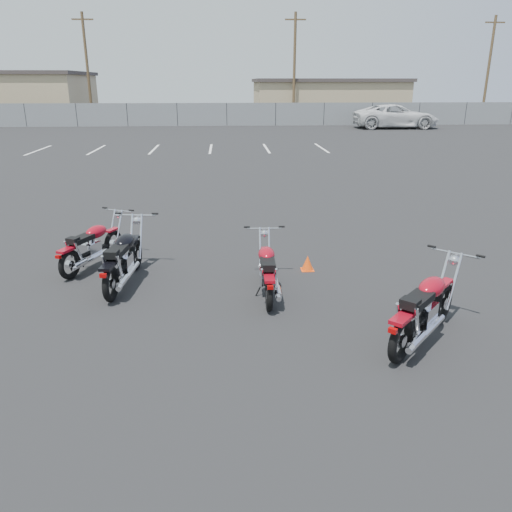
{
  "coord_description": "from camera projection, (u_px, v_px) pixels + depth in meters",
  "views": [
    {
      "loc": [
        -0.29,
        -7.16,
        3.36
      ],
      "look_at": [
        0.2,
        0.6,
        0.65
      ],
      "focal_mm": 35.0,
      "sensor_mm": 36.0,
      "label": 1
    }
  ],
  "objects": [
    {
      "name": "utility_pole_d",
      "position": [
        489.0,
        67.0,
        45.46
      ],
      "size": [
        1.8,
        0.24,
        9.0
      ],
      "color": "#4B3822",
      "rests_on": "ground"
    },
    {
      "name": "motorcycle_front_red",
      "position": [
        92.0,
        246.0,
        9.47
      ],
      "size": [
        1.14,
        1.88,
        0.94
      ],
      "color": "black",
      "rests_on": "ground"
    },
    {
      "name": "tan_building_east",
      "position": [
        327.0,
        98.0,
        49.32
      ],
      "size": [
        14.4,
        9.4,
        3.7
      ],
      "color": "tan",
      "rests_on": "ground"
    },
    {
      "name": "utility_pole_c",
      "position": [
        294.0,
        66.0,
        43.44
      ],
      "size": [
        1.8,
        0.24,
        9.0
      ],
      "color": "#4B3822",
      "rests_on": "ground"
    },
    {
      "name": "training_cone_near",
      "position": [
        307.0,
        263.0,
        9.4
      ],
      "size": [
        0.24,
        0.24,
        0.28
      ],
      "color": "#FF4C0D",
      "rests_on": "ground"
    },
    {
      "name": "motorcycle_third_red",
      "position": [
        267.0,
        270.0,
        8.24
      ],
      "size": [
        0.73,
        1.9,
        0.93
      ],
      "color": "black",
      "rests_on": "ground"
    },
    {
      "name": "motorcycle_rear_red",
      "position": [
        425.0,
        309.0,
        6.72
      ],
      "size": [
        1.75,
        1.84,
        1.05
      ],
      "color": "black",
      "rests_on": "ground"
    },
    {
      "name": "white_van",
      "position": [
        396.0,
        109.0,
        38.2
      ],
      "size": [
        3.07,
        7.43,
        2.8
      ],
      "primitive_type": "imported",
      "rotation": [
        0.0,
        0.0,
        1.55
      ],
      "color": "silver",
      "rests_on": "ground"
    },
    {
      "name": "utility_pole_b",
      "position": [
        87.0,
        66.0,
        43.3
      ],
      "size": [
        1.8,
        0.24,
        9.0
      ],
      "color": "#4B3822",
      "rests_on": "ground"
    },
    {
      "name": "chainlink_fence",
      "position": [
        227.0,
        114.0,
        40.55
      ],
      "size": [
        80.06,
        0.06,
        1.8
      ],
      "color": "slate",
      "rests_on": "ground"
    },
    {
      "name": "parking_line_stripes",
      "position": [
        182.0,
        149.0,
        26.56
      ],
      "size": [
        15.12,
        4.0,
        0.01
      ],
      "color": "silver",
      "rests_on": "ground"
    },
    {
      "name": "ground",
      "position": [
        246.0,
        308.0,
        7.87
      ],
      "size": [
        120.0,
        120.0,
        0.0
      ],
      "primitive_type": "plane",
      "color": "black",
      "rests_on": "ground"
    },
    {
      "name": "motorcycle_second_black",
      "position": [
        124.0,
        259.0,
        8.63
      ],
      "size": [
        0.82,
        2.13,
        1.04
      ],
      "color": "black",
      "rests_on": "ground"
    }
  ]
}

